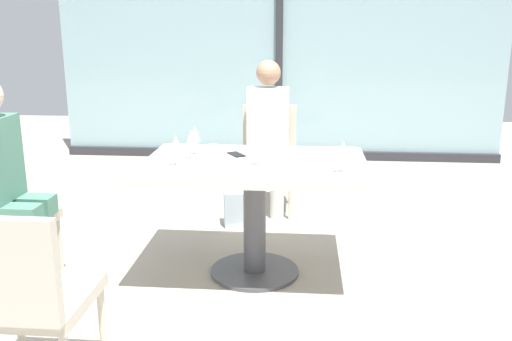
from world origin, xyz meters
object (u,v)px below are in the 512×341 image
(wine_glass_2, at_px, (176,144))
(dining_table_main, at_px, (255,189))
(chair_front_left, at_px, (22,293))
(cell_phone_on_table, at_px, (236,154))
(wine_glass_0, at_px, (259,144))
(person_near_window, at_px, (268,130))
(wine_glass_4, at_px, (343,150))
(chair_near_window, at_px, (268,151))
(person_side_end, at_px, (4,177))
(wine_glass_1, at_px, (195,135))
(handbag_0, at_px, (243,208))
(coffee_cup, at_px, (214,152))
(wine_glass_3, at_px, (191,138))

(wine_glass_2, bearing_deg, dining_table_main, 16.10)
(chair_front_left, relative_size, wine_glass_2, 4.70)
(cell_phone_on_table, bearing_deg, wine_glass_0, -89.76)
(person_near_window, bearing_deg, wine_glass_0, -88.57)
(person_near_window, distance_m, cell_phone_on_table, 1.05)
(person_near_window, xyz_separation_m, wine_glass_4, (0.51, -1.42, 0.16))
(person_near_window, xyz_separation_m, wine_glass_2, (-0.45, -1.34, 0.16))
(chair_front_left, bearing_deg, person_near_window, 72.21)
(chair_near_window, distance_m, wine_glass_4, 1.66)
(person_side_end, xyz_separation_m, wine_glass_1, (1.00, 0.51, 0.16))
(handbag_0, bearing_deg, wine_glass_0, -90.41)
(person_near_window, height_order, wine_glass_4, person_near_window)
(dining_table_main, bearing_deg, wine_glass_2, -163.90)
(wine_glass_4, relative_size, coffee_cup, 2.06)
(person_near_window, relative_size, person_side_end, 1.00)
(wine_glass_0, xyz_separation_m, wine_glass_1, (-0.43, 0.25, 0.00))
(person_near_window, bearing_deg, cell_phone_on_table, -97.30)
(wine_glass_4, bearing_deg, wine_glass_1, 157.93)
(person_near_window, bearing_deg, chair_front_left, -107.79)
(person_near_window, distance_m, wine_glass_1, 1.14)
(person_near_window, distance_m, coffee_cup, 1.20)
(coffee_cup, bearing_deg, person_near_window, 77.54)
(wine_glass_1, height_order, wine_glass_2, same)
(wine_glass_0, bearing_deg, wine_glass_2, -175.08)
(handbag_0, bearing_deg, coffee_cup, -108.49)
(wine_glass_4, bearing_deg, cell_phone_on_table, 149.24)
(dining_table_main, height_order, wine_glass_3, wine_glass_3)
(wine_glass_0, bearing_deg, dining_table_main, 110.13)
(person_side_end, bearing_deg, wine_glass_0, 10.36)
(dining_table_main, relative_size, wine_glass_2, 7.34)
(person_side_end, xyz_separation_m, coffee_cup, (1.14, 0.40, 0.08))
(wine_glass_1, bearing_deg, wine_glass_0, -29.98)
(coffee_cup, bearing_deg, wine_glass_3, -174.48)
(wine_glass_0, height_order, wine_glass_4, same)
(dining_table_main, xyz_separation_m, wine_glass_3, (-0.39, 0.04, 0.30))
(chair_front_left, bearing_deg, person_side_end, 120.88)
(wine_glass_2, xyz_separation_m, coffee_cup, (0.19, 0.18, -0.09))
(dining_table_main, distance_m, wine_glass_1, 0.52)
(person_side_end, distance_m, cell_phone_on_table, 1.37)
(dining_table_main, xyz_separation_m, cell_phone_on_table, (-0.13, 0.17, 0.17))
(wine_glass_3, bearing_deg, wine_glass_1, 90.81)
(dining_table_main, distance_m, wine_glass_0, 0.31)
(wine_glass_4, height_order, coffee_cup, wine_glass_4)
(wine_glass_1, distance_m, wine_glass_4, 0.98)
(chair_front_left, distance_m, coffee_cup, 1.51)
(dining_table_main, height_order, cell_phone_on_table, cell_phone_on_table)
(wine_glass_2, bearing_deg, wine_glass_3, 70.29)
(chair_front_left, relative_size, wine_glass_3, 4.70)
(person_side_end, bearing_deg, wine_glass_4, 4.18)
(wine_glass_2, bearing_deg, person_near_window, 71.47)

